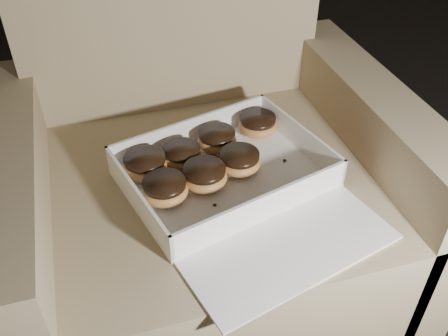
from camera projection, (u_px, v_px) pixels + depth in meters
name	position (u px, v px, depth m)	size (l,w,h in m)	color
floor	(378.00, 192.00, 1.50)	(4.50, 4.50, 0.00)	black
armchair	(203.00, 196.00, 1.09)	(0.81, 0.69, 0.85)	#8F805B
bakery_box	(236.00, 185.00, 0.93)	(0.45, 0.50, 0.06)	white
donut_a	(217.00, 139.00, 1.01)	(0.08, 0.08, 0.04)	#C07943
donut_b	(182.00, 155.00, 0.97)	(0.08, 0.08, 0.04)	#C07943
donut_c	(240.00, 161.00, 0.95)	(0.08, 0.08, 0.04)	#C07943
donut_d	(165.00, 189.00, 0.89)	(0.08, 0.08, 0.04)	#C07943
donut_e	(258.00, 124.00, 1.05)	(0.08, 0.08, 0.04)	#C07943
donut_f	(205.00, 176.00, 0.92)	(0.08, 0.08, 0.04)	#C07943
donut_g	(145.00, 165.00, 0.94)	(0.08, 0.08, 0.04)	#C07943
crumb_a	(215.00, 205.00, 0.89)	(0.01, 0.01, 0.00)	black
crumb_b	(285.00, 160.00, 0.99)	(0.01, 0.01, 0.00)	black
crumb_c	(216.00, 187.00, 0.93)	(0.01, 0.01, 0.00)	black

